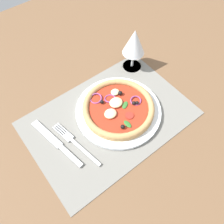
% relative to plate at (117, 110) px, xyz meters
% --- Properties ---
extents(ground_plane, '(1.90, 1.40, 0.02)m').
position_rel_plate_xyz_m(ground_plane, '(-0.03, -0.00, -0.02)').
color(ground_plane, brown).
extents(placemat, '(0.48, 0.32, 0.00)m').
position_rel_plate_xyz_m(placemat, '(-0.03, -0.00, -0.01)').
color(placemat, slate).
rests_on(placemat, ground_plane).
extents(plate, '(0.26, 0.26, 0.01)m').
position_rel_plate_xyz_m(plate, '(0.00, 0.00, 0.00)').
color(plate, white).
rests_on(plate, placemat).
extents(pizza, '(0.21, 0.21, 0.03)m').
position_rel_plate_xyz_m(pizza, '(-0.00, 0.00, 0.02)').
color(pizza, tan).
rests_on(pizza, plate).
extents(fork, '(0.05, 0.18, 0.00)m').
position_rel_plate_xyz_m(fork, '(-0.16, -0.01, -0.00)').
color(fork, silver).
rests_on(fork, placemat).
extents(knife, '(0.05, 0.20, 0.01)m').
position_rel_plate_xyz_m(knife, '(-0.20, 0.02, -0.00)').
color(knife, silver).
rests_on(knife, placemat).
extents(wine_glass, '(0.07, 0.07, 0.15)m').
position_rel_plate_xyz_m(wine_glass, '(0.16, 0.12, 0.09)').
color(wine_glass, silver).
rests_on(wine_glass, ground_plane).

